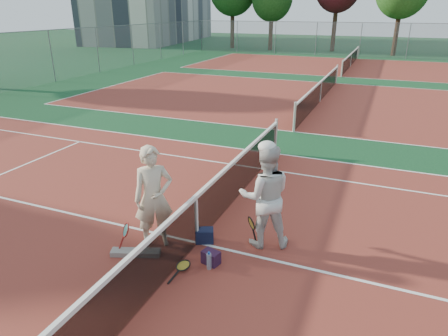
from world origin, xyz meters
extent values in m
plane|color=#103C1F|center=(0.00, 0.00, 0.00)|extent=(130.00, 130.00, 0.00)
cube|color=maroon|center=(0.00, 0.00, 0.00)|extent=(23.77, 10.97, 0.01)
cube|color=maroon|center=(0.00, 13.50, 0.00)|extent=(23.77, 10.97, 0.01)
cube|color=maroon|center=(0.00, 27.00, 0.00)|extent=(23.77, 10.97, 0.01)
imported|color=beige|center=(-0.70, -0.32, 0.98)|extent=(0.85, 0.82, 1.96)
imported|color=silver|center=(1.17, 0.48, 0.99)|extent=(1.19, 1.08, 1.99)
cube|color=black|center=(0.11, 0.10, 0.14)|extent=(0.41, 0.36, 0.27)
cube|color=black|center=(0.51, -0.50, 0.12)|extent=(0.34, 0.27, 0.24)
cube|color=slate|center=(-0.86, -0.78, 0.05)|extent=(0.91, 0.51, 0.09)
cylinder|color=silver|center=(0.55, -0.66, 0.15)|extent=(0.09, 0.09, 0.30)
cylinder|color=#382314|center=(-14.07, 37.98, 2.53)|extent=(0.44, 0.44, 5.06)
cylinder|color=#382314|center=(-9.49, 37.52, 2.10)|extent=(0.44, 0.44, 4.21)
cylinder|color=#382314|center=(-3.07, 38.57, 2.55)|extent=(0.44, 0.44, 5.10)
cylinder|color=#382314|center=(2.92, 36.48, 2.39)|extent=(0.44, 0.44, 4.79)
camera|label=1|loc=(2.97, -5.87, 4.18)|focal=32.00mm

